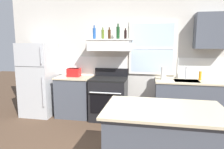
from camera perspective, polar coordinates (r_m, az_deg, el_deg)
back_wall at (r=4.62m, az=3.45°, el=5.04°), size 5.40×0.11×2.70m
refrigerator at (r=4.97m, az=-19.93°, el=-1.30°), size 0.70×0.72×1.66m
counter_left_of_stove at (r=4.73m, az=-10.38°, el=-6.04°), size 0.79×0.63×0.91m
toaster at (r=4.64m, az=-10.70°, el=0.64°), size 0.30×0.20×0.19m
stove_range at (r=4.46m, az=-0.89°, el=-6.68°), size 0.76×0.69×1.09m
range_hood_shelf at (r=4.39m, az=-0.66°, el=8.39°), size 0.96×0.52×0.24m
bottle_blue_liqueur at (r=4.44m, az=-5.02°, el=11.50°), size 0.07×0.07×0.29m
bottle_olive_oil_square at (r=4.46m, az=-2.62°, el=11.28°), size 0.06×0.06×0.25m
bottle_brown_stout at (r=4.37m, az=-0.76°, el=11.32°), size 0.06×0.06×0.24m
bottle_dark_green_wine at (r=4.41m, az=1.71°, el=11.72°), size 0.07×0.07×0.32m
bottle_balsamic_dark at (r=4.36m, az=3.80°, el=11.21°), size 0.06×0.06×0.23m
counter_right_with_sink at (r=4.48m, az=21.17°, el=-7.33°), size 1.43×0.63×0.91m
sink_faucet at (r=4.43m, az=20.15°, el=0.85°), size 0.03×0.17×0.28m
paper_towel_roll at (r=4.29m, az=14.29°, el=0.34°), size 0.11×0.11×0.27m
dish_soap_bottle at (r=4.50m, az=23.61°, el=-0.33°), size 0.06×0.06×0.18m
kitchen_island at (r=2.65m, az=14.12°, el=-18.56°), size 1.40×0.90×0.91m
upper_cabinet_right at (r=4.54m, az=26.36°, el=10.98°), size 0.64×0.32×0.70m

